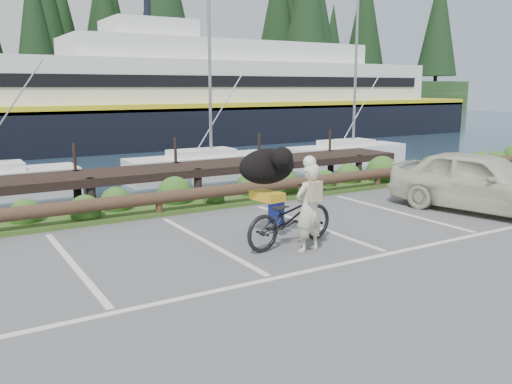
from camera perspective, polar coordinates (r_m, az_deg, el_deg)
ground at (r=9.16m, az=0.45°, el=-8.39°), size 72.00×72.00×0.00m
vegetation_strip at (r=13.77m, az=-11.18°, el=-1.74°), size 34.00×1.60×0.10m
log_rail at (r=13.14m, az=-10.12°, el=-2.54°), size 32.00×0.30×0.60m
bicycle at (r=10.50m, az=3.61°, el=-2.67°), size 2.22×1.05×1.12m
cyclist at (r=10.09m, az=5.57°, el=-1.67°), size 0.66×0.48×1.67m
dog at (r=10.83m, az=1.19°, el=2.73°), size 0.78×1.32×0.72m
parked_car at (r=14.38m, az=22.62°, el=1.02°), size 2.81×4.73×1.51m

